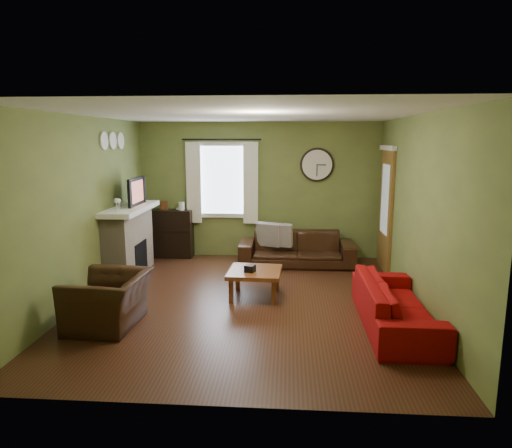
# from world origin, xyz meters

# --- Properties ---
(floor) EXTENTS (4.60, 5.20, 0.00)m
(floor) POSITION_xyz_m (0.00, 0.00, 0.00)
(floor) COLOR #3C1F11
(floor) RESTS_ON ground
(ceiling) EXTENTS (4.60, 5.20, 0.00)m
(ceiling) POSITION_xyz_m (0.00, 0.00, 2.60)
(ceiling) COLOR white
(ceiling) RESTS_ON ground
(wall_left) EXTENTS (0.00, 5.20, 2.60)m
(wall_left) POSITION_xyz_m (-2.30, 0.00, 1.30)
(wall_left) COLOR olive
(wall_left) RESTS_ON ground
(wall_right) EXTENTS (0.00, 5.20, 2.60)m
(wall_right) POSITION_xyz_m (2.30, 0.00, 1.30)
(wall_right) COLOR olive
(wall_right) RESTS_ON ground
(wall_back) EXTENTS (4.60, 0.00, 2.60)m
(wall_back) POSITION_xyz_m (0.00, 2.60, 1.30)
(wall_back) COLOR olive
(wall_back) RESTS_ON ground
(wall_front) EXTENTS (4.60, 0.00, 2.60)m
(wall_front) POSITION_xyz_m (0.00, -2.60, 1.30)
(wall_front) COLOR olive
(wall_front) RESTS_ON ground
(fireplace) EXTENTS (0.40, 1.40, 1.10)m
(fireplace) POSITION_xyz_m (-2.10, 1.15, 0.55)
(fireplace) COLOR tan
(fireplace) RESTS_ON floor
(firebox) EXTENTS (0.04, 0.60, 0.55)m
(firebox) POSITION_xyz_m (-1.91, 1.15, 0.30)
(firebox) COLOR black
(firebox) RESTS_ON fireplace
(mantel) EXTENTS (0.58, 1.60, 0.08)m
(mantel) POSITION_xyz_m (-2.07, 1.15, 1.14)
(mantel) COLOR white
(mantel) RESTS_ON fireplace
(tv) EXTENTS (0.08, 0.60, 0.35)m
(tv) POSITION_xyz_m (-2.05, 1.30, 1.35)
(tv) COLOR black
(tv) RESTS_ON mantel
(tv_screen) EXTENTS (0.02, 0.62, 0.36)m
(tv_screen) POSITION_xyz_m (-1.97, 1.30, 1.41)
(tv_screen) COLOR #994C3F
(tv_screen) RESTS_ON mantel
(medallion_left) EXTENTS (0.28, 0.28, 0.03)m
(medallion_left) POSITION_xyz_m (-2.28, 0.80, 2.25)
(medallion_left) COLOR white
(medallion_left) RESTS_ON wall_left
(medallion_mid) EXTENTS (0.28, 0.28, 0.03)m
(medallion_mid) POSITION_xyz_m (-2.28, 1.15, 2.25)
(medallion_mid) COLOR white
(medallion_mid) RESTS_ON wall_left
(medallion_right) EXTENTS (0.28, 0.28, 0.03)m
(medallion_right) POSITION_xyz_m (-2.28, 1.50, 2.25)
(medallion_right) COLOR white
(medallion_right) RESTS_ON wall_left
(window_pane) EXTENTS (1.00, 0.02, 1.30)m
(window_pane) POSITION_xyz_m (-0.70, 2.58, 1.50)
(window_pane) COLOR silver
(window_pane) RESTS_ON wall_back
(curtain_rod) EXTENTS (0.03, 0.03, 1.50)m
(curtain_rod) POSITION_xyz_m (-0.70, 2.48, 2.27)
(curtain_rod) COLOR black
(curtain_rod) RESTS_ON wall_back
(curtain_left) EXTENTS (0.28, 0.04, 1.55)m
(curtain_left) POSITION_xyz_m (-1.25, 2.48, 1.45)
(curtain_left) COLOR white
(curtain_left) RESTS_ON wall_back
(curtain_right) EXTENTS (0.28, 0.04, 1.55)m
(curtain_right) POSITION_xyz_m (-0.15, 2.48, 1.45)
(curtain_right) COLOR white
(curtain_right) RESTS_ON wall_back
(wall_clock) EXTENTS (0.64, 0.06, 0.64)m
(wall_clock) POSITION_xyz_m (1.10, 2.55, 1.80)
(wall_clock) COLOR white
(wall_clock) RESTS_ON wall_back
(door) EXTENTS (0.05, 0.90, 2.10)m
(door) POSITION_xyz_m (2.27, 1.85, 1.05)
(door) COLOR brown
(door) RESTS_ON floor
(bookshelf) EXTENTS (0.78, 0.33, 0.93)m
(bookshelf) POSITION_xyz_m (-1.68, 2.41, 0.46)
(bookshelf) COLOR black
(bookshelf) RESTS_ON floor
(book) EXTENTS (0.22, 0.27, 0.02)m
(book) POSITION_xyz_m (-1.62, 2.55, 0.96)
(book) COLOR brown
(book) RESTS_ON bookshelf
(sofa_brown) EXTENTS (2.09, 0.82, 0.61)m
(sofa_brown) POSITION_xyz_m (0.74, 2.00, 0.30)
(sofa_brown) COLOR black
(sofa_brown) RESTS_ON floor
(pillow_left) EXTENTS (0.45, 0.28, 0.43)m
(pillow_left) POSITION_xyz_m (0.22, 2.05, 0.55)
(pillow_left) COLOR gray
(pillow_left) RESTS_ON sofa_brown
(pillow_right) EXTENTS (0.44, 0.22, 0.42)m
(pillow_right) POSITION_xyz_m (0.44, 2.00, 0.55)
(pillow_right) COLOR gray
(pillow_right) RESTS_ON sofa_brown
(sofa_red) EXTENTS (0.78, 1.99, 0.58)m
(sofa_red) POSITION_xyz_m (1.89, -0.75, 0.29)
(sofa_red) COLOR #890707
(sofa_red) RESTS_ON floor
(armchair) EXTENTS (0.90, 1.02, 0.64)m
(armchair) POSITION_xyz_m (-1.62, -0.96, 0.32)
(armchair) COLOR black
(armchair) RESTS_ON floor
(coffee_table) EXTENTS (0.79, 0.79, 0.40)m
(coffee_table) POSITION_xyz_m (0.10, 0.22, 0.20)
(coffee_table) COLOR brown
(coffee_table) RESTS_ON floor
(tissue_box) EXTENTS (0.17, 0.17, 0.10)m
(tissue_box) POSITION_xyz_m (0.03, 0.12, 0.40)
(tissue_box) COLOR black
(tissue_box) RESTS_ON coffee_table
(wine_glass_a) EXTENTS (0.07, 0.07, 0.20)m
(wine_glass_a) POSITION_xyz_m (-2.05, 0.57, 1.28)
(wine_glass_a) COLOR white
(wine_glass_a) RESTS_ON mantel
(wine_glass_b) EXTENTS (0.06, 0.06, 0.18)m
(wine_glass_b) POSITION_xyz_m (-2.05, 0.67, 1.27)
(wine_glass_b) COLOR white
(wine_glass_b) RESTS_ON mantel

